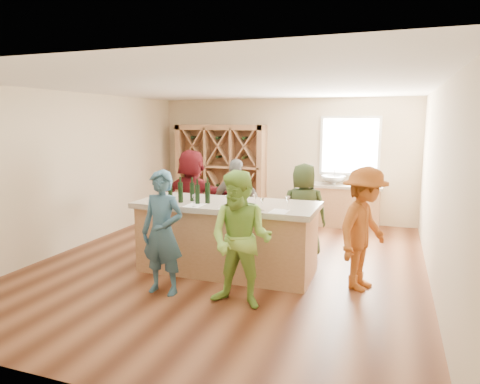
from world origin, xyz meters
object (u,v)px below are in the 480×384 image
(wine_bottle_d, at_px, (197,194))
(person_far_right, at_px, (303,210))
(tasting_counter_base, at_px, (227,240))
(wine_bottle_c, at_px, (192,192))
(person_near_right, at_px, (241,240))
(person_server, at_px, (364,229))
(sink, at_px, (333,180))
(wine_bottle_a, at_px, (170,192))
(wine_bottle_b, at_px, (181,192))
(wine_rack, at_px, (221,171))
(person_near_left, at_px, (163,233))
(person_far_mid, at_px, (237,205))
(wine_bottle_e, at_px, (208,193))
(person_far_left, at_px, (192,197))

(wine_bottle_d, xyz_separation_m, person_far_right, (1.31, 1.37, -0.42))
(tasting_counter_base, bearing_deg, wine_bottle_c, -172.36)
(person_near_right, height_order, person_server, person_near_right)
(sink, height_order, person_near_right, person_near_right)
(wine_bottle_a, distance_m, person_near_right, 1.77)
(tasting_counter_base, bearing_deg, wine_bottle_b, -159.30)
(tasting_counter_base, relative_size, wine_bottle_d, 9.06)
(wine_rack, xyz_separation_m, person_near_left, (1.09, -4.69, -0.27))
(person_far_mid, bearing_deg, wine_bottle_d, 84.86)
(wine_bottle_d, height_order, person_near_left, person_near_left)
(wine_bottle_e, bearing_deg, wine_bottle_c, 162.63)
(person_far_left, bearing_deg, person_near_left, 114.07)
(wine_bottle_a, relative_size, person_near_left, 0.17)
(person_far_left, bearing_deg, sink, -125.46)
(wine_rack, relative_size, person_server, 1.30)
(wine_bottle_c, bearing_deg, person_far_left, 116.41)
(person_far_left, bearing_deg, person_near_right, 135.70)
(person_far_mid, height_order, person_far_right, person_far_mid)
(wine_bottle_a, bearing_deg, wine_bottle_c, 20.70)
(tasting_counter_base, height_order, wine_bottle_e, wine_bottle_e)
(wine_rack, relative_size, sink, 4.06)
(wine_rack, bearing_deg, person_near_left, -76.89)
(wine_bottle_c, distance_m, person_server, 2.57)
(wine_bottle_a, xyz_separation_m, wine_bottle_c, (0.31, 0.12, 0.00))
(person_near_left, bearing_deg, wine_bottle_d, 81.80)
(tasting_counter_base, distance_m, person_near_left, 1.22)
(sink, xyz_separation_m, person_far_left, (-2.26, -2.41, -0.12))
(wine_bottle_c, height_order, person_far_right, person_far_right)
(wine_bottle_b, relative_size, person_far_right, 0.19)
(person_far_right, height_order, person_far_left, person_far_left)
(wine_bottle_a, bearing_deg, person_far_right, 35.97)
(wine_bottle_c, xyz_separation_m, wine_bottle_e, (0.30, -0.09, 0.01))
(tasting_counter_base, relative_size, person_server, 1.54)
(wine_bottle_a, bearing_deg, person_near_right, -31.96)
(wine_bottle_e, bearing_deg, wine_bottle_d, -141.48)
(person_far_right, bearing_deg, person_server, 116.40)
(sink, relative_size, person_far_left, 0.30)
(person_near_right, relative_size, person_far_mid, 1.04)
(person_near_right, relative_size, person_far_right, 1.06)
(person_near_left, relative_size, person_far_right, 1.04)
(sink, distance_m, person_far_right, 2.46)
(tasting_counter_base, xyz_separation_m, wine_bottle_a, (-0.85, -0.19, 0.72))
(sink, distance_m, person_near_right, 4.69)
(person_far_right, relative_size, person_far_left, 0.90)
(person_near_left, relative_size, person_far_mid, 1.01)
(wine_bottle_e, bearing_deg, sink, 70.04)
(wine_bottle_a, xyz_separation_m, person_far_right, (1.80, 1.30, -0.42))
(wine_bottle_a, height_order, wine_bottle_d, wine_bottle_d)
(tasting_counter_base, height_order, person_server, person_server)
(wine_bottle_b, distance_m, person_near_left, 0.92)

